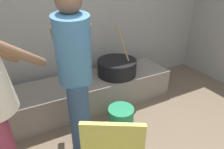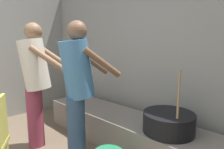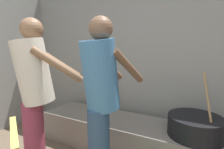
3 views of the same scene
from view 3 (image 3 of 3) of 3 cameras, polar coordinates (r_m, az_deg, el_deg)
The scene contains 5 objects.
block_enclosure_rear at distance 2.43m, azimuth 16.77°, elevation 5.09°, with size 5.01×0.20×2.31m, color gray.
hearth_ledge at distance 2.23m, azimuth 9.19°, elevation -20.71°, with size 2.70×0.60×0.39m, color slate.
cooking_pot_main at distance 1.99m, azimuth 26.57°, elevation -15.53°, with size 0.54×0.54×0.67m.
cook_in_blue_shirt at distance 1.49m, azimuth -3.85°, elevation -6.54°, with size 0.46×0.71×1.56m.
cook_in_cream_shirt at distance 1.81m, azimuth -24.96°, elevation -4.39°, with size 0.69×0.69×1.58m.
Camera 3 is at (0.48, 0.17, 1.26)m, focal length 26.65 mm.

